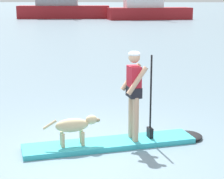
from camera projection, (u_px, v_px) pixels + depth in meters
The scene contains 6 objects.
ground_plane at pixel (110, 146), 7.83m from camera, with size 400.00×400.00×0.00m, color slate.
paddleboard at pixel (121, 142), 7.88m from camera, with size 3.65×1.73×0.10m.
person_paddler at pixel (135, 89), 7.71m from camera, with size 0.67×0.58×1.74m.
dog at pixel (75, 126), 7.54m from camera, with size 1.06×0.43×0.56m.
moored_boat_center at pixel (61, 6), 52.86m from camera, with size 12.10×3.77×10.05m.
moored_boat_far_port at pixel (147, 8), 50.56m from camera, with size 10.83×5.12×10.91m.
Camera 1 is at (0.36, -7.37, 2.84)m, focal length 64.51 mm.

